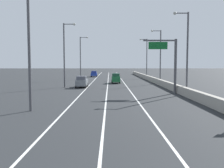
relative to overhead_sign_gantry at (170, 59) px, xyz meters
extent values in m
plane|color=#26282B|center=(-6.76, 32.80, -4.73)|extent=(320.00, 320.00, 0.00)
cube|color=silver|center=(-12.26, 23.80, -4.73)|extent=(0.16, 130.00, 0.00)
cube|color=silver|center=(-8.76, 23.80, -4.73)|extent=(0.16, 130.00, 0.00)
cube|color=silver|center=(-5.26, 23.80, -4.73)|extent=(0.16, 130.00, 0.00)
cube|color=#9E998E|center=(1.34, 8.80, -4.18)|extent=(0.60, 120.00, 1.10)
cylinder|color=#47474C|center=(0.74, 0.02, -0.98)|extent=(0.36, 0.36, 7.50)
cube|color=#47474C|center=(-1.51, 0.02, 2.57)|extent=(4.50, 0.20, 0.20)
cube|color=#0C5923|center=(-1.73, -0.10, 1.87)|extent=(2.60, 0.10, 1.00)
cylinder|color=#4C4C51|center=(2.15, -0.69, 0.77)|extent=(0.24, 0.24, 11.00)
cube|color=#4C4C51|center=(1.25, -0.69, 6.12)|extent=(1.80, 0.12, 0.12)
sphere|color=beige|center=(0.35, -0.69, 6.12)|extent=(0.44, 0.44, 0.44)
cylinder|color=#4C4C51|center=(2.16, 17.88, 0.77)|extent=(0.24, 0.24, 11.00)
cube|color=#4C4C51|center=(1.26, 17.88, 6.12)|extent=(1.80, 0.12, 0.12)
sphere|color=beige|center=(0.36, 17.88, 6.12)|extent=(0.44, 0.44, 0.44)
cylinder|color=#4C4C51|center=(2.00, 36.44, 0.77)|extent=(0.24, 0.24, 11.00)
cube|color=#4C4C51|center=(1.10, 36.44, 6.12)|extent=(1.80, 0.12, 0.12)
sphere|color=beige|center=(0.20, 36.44, 6.12)|extent=(0.44, 0.44, 0.44)
cylinder|color=#4C4C51|center=(-15.26, -13.26, 0.77)|extent=(0.24, 0.24, 11.00)
cylinder|color=#4C4C51|center=(-16.20, 9.02, 0.77)|extent=(0.24, 0.24, 11.00)
cube|color=#4C4C51|center=(-15.30, 9.02, 6.12)|extent=(1.80, 0.12, 0.12)
sphere|color=beige|center=(-14.40, 9.02, 6.12)|extent=(0.44, 0.44, 0.44)
cylinder|color=#4C4C51|center=(-15.94, 31.30, 0.77)|extent=(0.24, 0.24, 11.00)
cube|color=#4C4C51|center=(-15.04, 31.30, 6.12)|extent=(1.80, 0.12, 0.12)
sphere|color=beige|center=(-14.14, 31.30, 6.12)|extent=(0.44, 0.44, 0.44)
cube|color=slate|center=(-13.21, 9.18, -3.87)|extent=(1.83, 4.23, 1.04)
cube|color=#4D505A|center=(-13.22, 8.76, -3.05)|extent=(1.59, 1.91, 0.60)
cylinder|color=black|center=(-14.02, 10.84, -4.39)|extent=(0.23, 0.68, 0.68)
cylinder|color=black|center=(-12.38, 10.83, -4.39)|extent=(0.23, 0.68, 0.68)
cylinder|color=black|center=(-14.04, 7.53, -4.39)|extent=(0.23, 0.68, 0.68)
cylinder|color=black|center=(-12.41, 7.51, -4.39)|extent=(0.23, 0.68, 0.68)
cube|color=#196033|center=(-7.07, 18.95, -3.81)|extent=(1.76, 4.18, 1.16)
cube|color=#1C4633|center=(-7.07, 18.54, -2.93)|extent=(1.53, 1.89, 0.60)
cylinder|color=black|center=(-7.87, 20.58, -4.39)|extent=(0.23, 0.68, 0.68)
cylinder|color=black|center=(-6.31, 20.59, -4.39)|extent=(0.23, 0.68, 0.68)
cylinder|color=black|center=(-7.83, 17.31, -4.39)|extent=(0.23, 0.68, 0.68)
cylinder|color=black|center=(-6.28, 17.33, -4.39)|extent=(0.23, 0.68, 0.68)
cube|color=#1E389E|center=(-13.34, 45.68, -3.93)|extent=(1.95, 4.41, 0.91)
cube|color=navy|center=(-13.33, 45.25, -3.17)|extent=(1.67, 2.00, 0.60)
cylinder|color=black|center=(-14.23, 47.40, -4.39)|extent=(0.24, 0.69, 0.68)
cylinder|color=black|center=(-12.54, 47.44, -4.39)|extent=(0.24, 0.69, 0.68)
cylinder|color=black|center=(-14.14, 43.93, -4.39)|extent=(0.24, 0.69, 0.68)
cylinder|color=black|center=(-12.46, 43.97, -4.39)|extent=(0.24, 0.69, 0.68)
camera|label=1|loc=(-8.34, -35.54, -0.61)|focal=41.27mm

